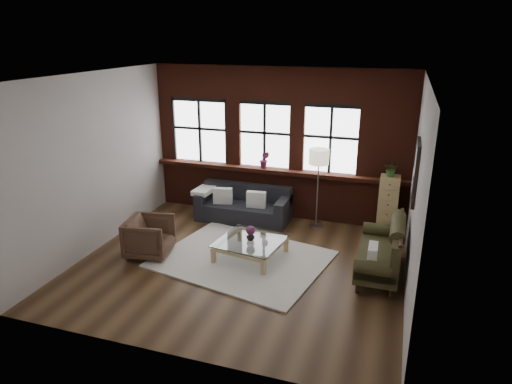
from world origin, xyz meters
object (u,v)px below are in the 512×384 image
(vintage_settee, at_px, (379,249))
(drawer_chest, at_px, (388,206))
(armchair, at_px, (149,237))
(floor_lamp, at_px, (318,185))
(vase, at_px, (251,236))
(coffee_table, at_px, (251,249))
(dark_sofa, at_px, (243,205))

(vintage_settee, distance_m, drawer_chest, 1.66)
(drawer_chest, bearing_deg, armchair, -150.95)
(armchair, distance_m, floor_lamp, 3.47)
(vase, bearing_deg, floor_lamp, 64.53)
(vintage_settee, distance_m, vase, 2.20)
(coffee_table, height_order, floor_lamp, floor_lamp)
(vintage_settee, bearing_deg, floor_lamp, 129.73)
(vintage_settee, height_order, floor_lamp, floor_lamp)
(vase, height_order, floor_lamp, floor_lamp)
(armchair, height_order, coffee_table, armchair)
(dark_sofa, height_order, armchair, dark_sofa)
(drawer_chest, bearing_deg, vintage_settee, -91.54)
(vintage_settee, xyz_separation_m, vase, (-2.20, -0.14, -0.02))
(vase, bearing_deg, armchair, -166.17)
(dark_sofa, bearing_deg, floor_lamp, 5.46)
(coffee_table, bearing_deg, vase, 180.00)
(floor_lamp, bearing_deg, vintage_settee, -50.27)
(vintage_settee, relative_size, drawer_chest, 1.40)
(vintage_settee, xyz_separation_m, drawer_chest, (0.04, 1.65, 0.16))
(floor_lamp, bearing_deg, coffee_table, -115.47)
(dark_sofa, distance_m, coffee_table, 1.78)
(armchair, bearing_deg, vase, -86.40)
(dark_sofa, xyz_separation_m, vase, (0.72, -1.62, 0.07))
(dark_sofa, height_order, coffee_table, dark_sofa)
(vase, relative_size, drawer_chest, 0.13)
(coffee_table, height_order, vase, vase)
(vase, xyz_separation_m, floor_lamp, (0.84, 1.77, 0.47))
(dark_sofa, xyz_separation_m, vintage_settee, (2.91, -1.48, 0.10))
(coffee_table, relative_size, vase, 7.00)
(coffee_table, xyz_separation_m, floor_lamp, (0.84, 1.77, 0.73))
(vintage_settee, bearing_deg, armchair, -171.69)
(armchair, height_order, floor_lamp, floor_lamp)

